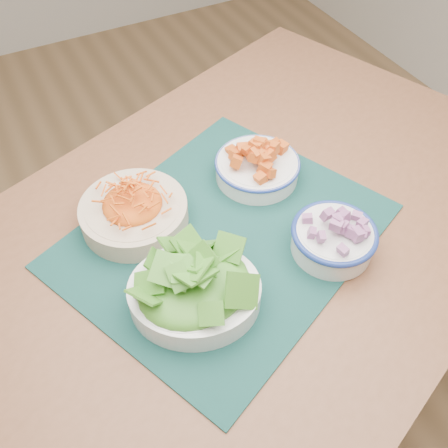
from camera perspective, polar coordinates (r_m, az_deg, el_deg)
name	(u,v)px	position (r m, az deg, el deg)	size (l,w,h in m)	color
ground	(170,321)	(1.72, -6.15, -10.94)	(4.00, 4.00, 0.00)	#A37B4F
table	(251,245)	(1.06, 3.09, -2.46)	(1.51, 1.26, 0.75)	brown
placemat	(224,235)	(0.95, 0.00, -1.27)	(0.57, 0.47, 0.00)	black
carrot_bowl	(133,208)	(0.96, -10.34, 1.83)	(0.25, 0.25, 0.08)	beige
squash_bowl	(257,162)	(1.03, 3.85, 7.08)	(0.22, 0.22, 0.09)	white
lettuce_bowl	(194,287)	(0.82, -3.43, -7.17)	(0.28, 0.26, 0.10)	white
onion_bowl	(334,235)	(0.92, 12.46, -1.27)	(0.16, 0.16, 0.08)	silver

